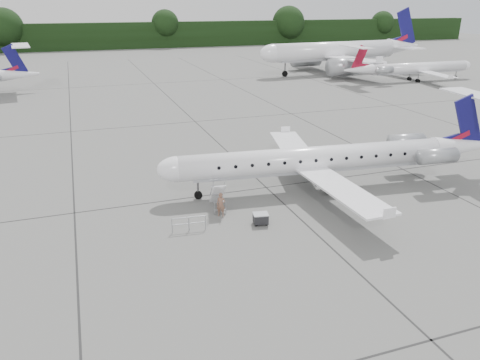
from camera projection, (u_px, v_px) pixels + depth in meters
name	position (u px, v px, depth m)	size (l,w,h in m)	color
ground	(341.00, 204.00, 34.99)	(320.00, 320.00, 0.00)	slate
treeline	(128.00, 36.00, 148.15)	(260.00, 4.00, 8.00)	black
main_regional_jet	(314.00, 147.00, 36.55)	(27.39, 19.72, 7.02)	white
airstair	(218.00, 195.00, 33.78)	(0.85, 2.19, 2.20)	white
passenger	(221.00, 205.00, 32.73)	(0.63, 0.41, 1.72)	brown
safety_railing	(189.00, 224.00, 30.65)	(2.20, 0.08, 1.00)	#919499
baggage_cart	(261.00, 219.00, 31.64)	(0.97, 0.79, 0.84)	black
bg_narrowbody	(335.00, 42.00, 95.83)	(35.77, 25.75, 12.84)	white
bg_regional_right	(420.00, 63.00, 87.65)	(26.20, 18.86, 6.87)	white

